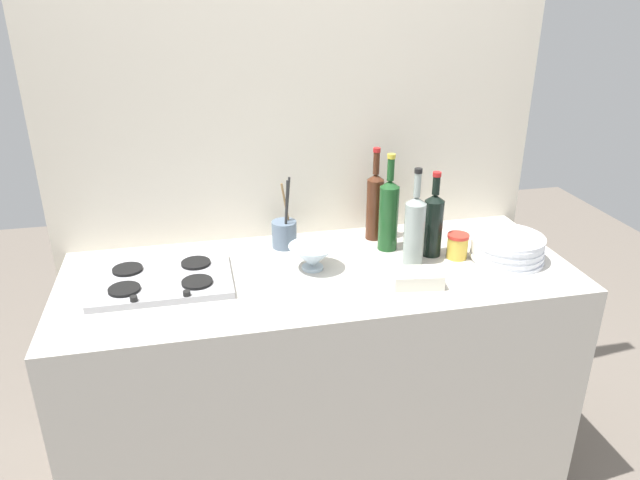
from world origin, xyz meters
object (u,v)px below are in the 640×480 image
(wine_bottle_rightmost, at_px, (433,223))
(condiment_jar_front, at_px, (458,246))
(plate_stack, at_px, (507,248))
(mixing_bowl, at_px, (312,256))
(utensil_crock, at_px, (284,233))
(wine_bottle_leftmost, at_px, (414,229))
(wine_bottle_mid_right, at_px, (389,213))
(wine_bottle_mid_left, at_px, (375,204))
(butter_dish, at_px, (417,278))
(stovetop_hob, at_px, (162,280))

(wine_bottle_rightmost, height_order, condiment_jar_front, wine_bottle_rightmost)
(plate_stack, relative_size, wine_bottle_rightmost, 0.82)
(mixing_bowl, bearing_deg, wine_bottle_rightmost, 2.81)
(utensil_crock, xyz_separation_m, condiment_jar_front, (0.60, -0.24, -0.01))
(plate_stack, bearing_deg, wine_bottle_leftmost, 171.66)
(wine_bottle_mid_right, xyz_separation_m, condiment_jar_front, (0.23, -0.13, -0.10))
(wine_bottle_mid_left, height_order, butter_dish, wine_bottle_mid_left)
(stovetop_hob, height_order, wine_bottle_mid_right, wine_bottle_mid_right)
(condiment_jar_front, bearing_deg, stovetop_hob, 178.49)
(stovetop_hob, height_order, wine_bottle_rightmost, wine_bottle_rightmost)
(mixing_bowl, bearing_deg, wine_bottle_leftmost, -4.81)
(stovetop_hob, bearing_deg, butter_dish, -13.13)
(plate_stack, height_order, wine_bottle_mid_right, wine_bottle_mid_right)
(wine_bottle_rightmost, relative_size, utensil_crock, 1.18)
(wine_bottle_mid_right, bearing_deg, plate_stack, -25.55)
(wine_bottle_mid_left, bearing_deg, utensil_crock, -179.01)
(wine_bottle_rightmost, height_order, utensil_crock, wine_bottle_rightmost)
(wine_bottle_mid_left, bearing_deg, wine_bottle_rightmost, -49.59)
(wine_bottle_rightmost, distance_m, butter_dish, 0.28)
(wine_bottle_mid_left, xyz_separation_m, wine_bottle_rightmost, (0.16, -0.19, -0.02))
(plate_stack, distance_m, wine_bottle_mid_right, 0.45)
(wine_bottle_mid_left, xyz_separation_m, butter_dish, (0.03, -0.41, -0.12))
(mixing_bowl, relative_size, utensil_crock, 0.62)
(plate_stack, xyz_separation_m, wine_bottle_mid_right, (-0.40, 0.19, 0.10))
(stovetop_hob, distance_m, utensil_crock, 0.50)
(mixing_bowl, bearing_deg, utensil_crock, 107.49)
(plate_stack, relative_size, wine_bottle_mid_right, 0.71)
(mixing_bowl, xyz_separation_m, utensil_crock, (-0.07, 0.21, 0.01))
(wine_bottle_leftmost, relative_size, wine_bottle_rightmost, 1.11)
(utensil_crock, bearing_deg, wine_bottle_mid_right, -14.93)
(condiment_jar_front, bearing_deg, wine_bottle_leftmost, -178.76)
(wine_bottle_rightmost, xyz_separation_m, butter_dish, (-0.14, -0.22, -0.10))
(plate_stack, bearing_deg, mixing_bowl, 173.47)
(plate_stack, xyz_separation_m, wine_bottle_mid_left, (-0.42, 0.30, 0.10))
(condiment_jar_front, bearing_deg, mixing_bowl, 177.15)
(plate_stack, distance_m, mixing_bowl, 0.71)
(plate_stack, height_order, wine_bottle_mid_left, wine_bottle_mid_left)
(stovetop_hob, relative_size, butter_dish, 2.77)
(utensil_crock, bearing_deg, condiment_jar_front, -21.30)
(wine_bottle_leftmost, distance_m, wine_bottle_mid_right, 0.15)
(wine_bottle_mid_left, distance_m, mixing_bowl, 0.37)
(stovetop_hob, distance_m, wine_bottle_mid_left, 0.85)
(wine_bottle_mid_left, relative_size, wine_bottle_mid_right, 0.99)
(wine_bottle_leftmost, bearing_deg, butter_dish, -105.65)
(mixing_bowl, bearing_deg, wine_bottle_mid_left, 36.33)
(wine_bottle_mid_right, distance_m, mixing_bowl, 0.35)
(wine_bottle_mid_right, bearing_deg, wine_bottle_rightmost, -30.80)
(wine_bottle_mid_left, xyz_separation_m, condiment_jar_front, (0.25, -0.24, -0.09))
(stovetop_hob, height_order, condiment_jar_front, condiment_jar_front)
(wine_bottle_mid_left, bearing_deg, mixing_bowl, -143.67)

